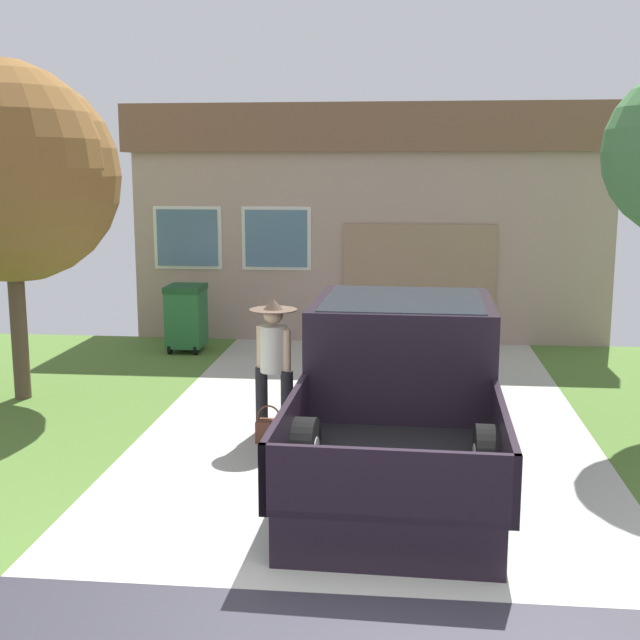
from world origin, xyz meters
TOP-DOWN VIEW (x-y plane):
  - pickup_truck at (0.39, 3.44)m, footprint 2.15×5.41m
  - person_with_hat at (-1.06, 3.59)m, footprint 0.54×0.54m
  - handbag at (-1.09, 3.35)m, footprint 0.28×0.20m
  - house_with_garage at (-0.24, 11.73)m, footprint 8.74×5.78m
  - neighbor_tree at (-4.64, 4.66)m, footprint 2.75×3.01m
  - wheeled_trash_bin at (-3.24, 7.90)m, footprint 0.60×0.72m

SIDE VIEW (x-z plane):
  - handbag at x=-1.09m, z-range -0.07..0.35m
  - wheeled_trash_bin at x=-3.24m, z-range 0.04..1.17m
  - pickup_truck at x=0.39m, z-range -0.09..1.54m
  - person_with_hat at x=-1.06m, z-range 0.13..1.73m
  - house_with_garage at x=-0.24m, z-range 0.02..4.18m
  - neighbor_tree at x=-4.64m, z-range 0.79..5.20m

